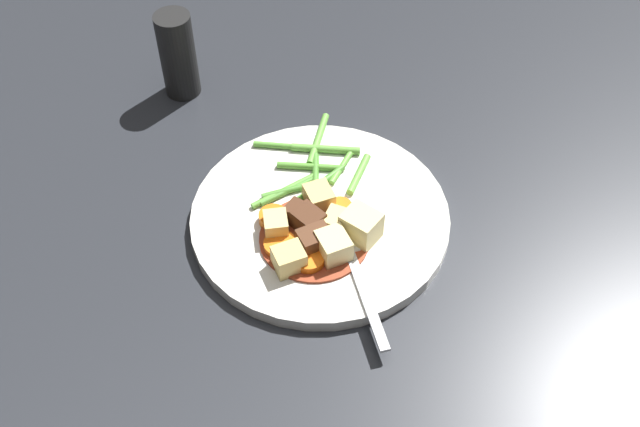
{
  "coord_description": "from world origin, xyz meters",
  "views": [
    {
      "loc": [
        0.52,
        -0.05,
        0.62
      ],
      "look_at": [
        0.0,
        0.0,
        0.01
      ],
      "focal_mm": 43.33,
      "sensor_mm": 36.0,
      "label": 1
    }
  ],
  "objects_px": {
    "potato_chunk_0": "(289,259)",
    "meat_chunk_2": "(315,241)",
    "dinner_plate": "(320,218)",
    "meat_chunk_1": "(296,214)",
    "potato_chunk_2": "(361,226)",
    "carrot_slice_2": "(273,218)",
    "carrot_slice_3": "(309,259)",
    "potato_chunk_5": "(338,222)",
    "fork": "(356,270)",
    "carrot_slice_0": "(280,245)",
    "pepper_mill": "(178,55)",
    "potato_chunk_4": "(276,225)",
    "potato_chunk_3": "(318,198)",
    "potato_chunk_1": "(333,247)",
    "meat_chunk_0": "(308,221)",
    "carrot_slice_1": "(340,208)"
  },
  "relations": [
    {
      "from": "potato_chunk_4",
      "to": "meat_chunk_1",
      "type": "xyz_separation_m",
      "value": [
        -0.01,
        0.02,
        -0.0
      ]
    },
    {
      "from": "carrot_slice_3",
      "to": "potato_chunk_0",
      "type": "relative_size",
      "value": 1.11
    },
    {
      "from": "potato_chunk_3",
      "to": "meat_chunk_0",
      "type": "height_order",
      "value": "meat_chunk_0"
    },
    {
      "from": "carrot_slice_0",
      "to": "pepper_mill",
      "type": "bearing_deg",
      "value": -159.3
    },
    {
      "from": "meat_chunk_2",
      "to": "pepper_mill",
      "type": "xyz_separation_m",
      "value": [
        -0.28,
        -0.14,
        0.03
      ]
    },
    {
      "from": "carrot_slice_2",
      "to": "potato_chunk_3",
      "type": "xyz_separation_m",
      "value": [
        -0.02,
        0.05,
        0.01
      ]
    },
    {
      "from": "potato_chunk_0",
      "to": "meat_chunk_0",
      "type": "xyz_separation_m",
      "value": [
        -0.05,
        0.02,
        -0.0
      ]
    },
    {
      "from": "carrot_slice_2",
      "to": "potato_chunk_1",
      "type": "relative_size",
      "value": 0.91
    },
    {
      "from": "carrot_slice_0",
      "to": "carrot_slice_2",
      "type": "height_order",
      "value": "carrot_slice_2"
    },
    {
      "from": "carrot_slice_0",
      "to": "meat_chunk_1",
      "type": "relative_size",
      "value": 1.41
    },
    {
      "from": "dinner_plate",
      "to": "pepper_mill",
      "type": "distance_m",
      "value": 0.28
    },
    {
      "from": "potato_chunk_3",
      "to": "meat_chunk_1",
      "type": "height_order",
      "value": "same"
    },
    {
      "from": "fork",
      "to": "carrot_slice_0",
      "type": "bearing_deg",
      "value": -116.91
    },
    {
      "from": "carrot_slice_3",
      "to": "potato_chunk_1",
      "type": "relative_size",
      "value": 1.0
    },
    {
      "from": "carrot_slice_1",
      "to": "potato_chunk_1",
      "type": "height_order",
      "value": "potato_chunk_1"
    },
    {
      "from": "potato_chunk_4",
      "to": "potato_chunk_5",
      "type": "relative_size",
      "value": 0.98
    },
    {
      "from": "potato_chunk_4",
      "to": "meat_chunk_2",
      "type": "relative_size",
      "value": 0.83
    },
    {
      "from": "potato_chunk_5",
      "to": "carrot_slice_3",
      "type": "bearing_deg",
      "value": -39.79
    },
    {
      "from": "potato_chunk_1",
      "to": "potato_chunk_4",
      "type": "distance_m",
      "value": 0.06
    },
    {
      "from": "potato_chunk_0",
      "to": "potato_chunk_2",
      "type": "xyz_separation_m",
      "value": [
        -0.03,
        0.07,
        0.0
      ]
    },
    {
      "from": "carrot_slice_0",
      "to": "meat_chunk_2",
      "type": "height_order",
      "value": "meat_chunk_2"
    },
    {
      "from": "dinner_plate",
      "to": "potato_chunk_0",
      "type": "height_order",
      "value": "potato_chunk_0"
    },
    {
      "from": "carrot_slice_3",
      "to": "fork",
      "type": "height_order",
      "value": "carrot_slice_3"
    },
    {
      "from": "carrot_slice_2",
      "to": "potato_chunk_2",
      "type": "height_order",
      "value": "potato_chunk_2"
    },
    {
      "from": "carrot_slice_2",
      "to": "potato_chunk_0",
      "type": "relative_size",
      "value": 1.01
    },
    {
      "from": "carrot_slice_3",
      "to": "potato_chunk_0",
      "type": "xyz_separation_m",
      "value": [
        0.0,
        -0.02,
        0.01
      ]
    },
    {
      "from": "carrot_slice_3",
      "to": "potato_chunk_2",
      "type": "relative_size",
      "value": 0.92
    },
    {
      "from": "carrot_slice_2",
      "to": "potato_chunk_0",
      "type": "xyz_separation_m",
      "value": [
        0.06,
        0.01,
        0.01
      ]
    },
    {
      "from": "dinner_plate",
      "to": "carrot_slice_0",
      "type": "height_order",
      "value": "carrot_slice_0"
    },
    {
      "from": "potato_chunk_0",
      "to": "potato_chunk_3",
      "type": "xyz_separation_m",
      "value": [
        -0.08,
        0.04,
        -0.0
      ]
    },
    {
      "from": "carrot_slice_2",
      "to": "meat_chunk_1",
      "type": "relative_size",
      "value": 1.27
    },
    {
      "from": "meat_chunk_1",
      "to": "fork",
      "type": "xyz_separation_m",
      "value": [
        0.07,
        0.05,
        -0.01
      ]
    },
    {
      "from": "dinner_plate",
      "to": "pepper_mill",
      "type": "height_order",
      "value": "pepper_mill"
    },
    {
      "from": "pepper_mill",
      "to": "potato_chunk_4",
      "type": "bearing_deg",
      "value": 21.64
    },
    {
      "from": "dinner_plate",
      "to": "meat_chunk_0",
      "type": "height_order",
      "value": "meat_chunk_0"
    },
    {
      "from": "potato_chunk_0",
      "to": "potato_chunk_5",
      "type": "distance_m",
      "value": 0.07
    },
    {
      "from": "potato_chunk_0",
      "to": "meat_chunk_2",
      "type": "xyz_separation_m",
      "value": [
        -0.02,
        0.03,
        0.0
      ]
    },
    {
      "from": "meat_chunk_1",
      "to": "potato_chunk_2",
      "type": "bearing_deg",
      "value": 67.22
    },
    {
      "from": "carrot_slice_0",
      "to": "potato_chunk_2",
      "type": "height_order",
      "value": "potato_chunk_2"
    },
    {
      "from": "dinner_plate",
      "to": "meat_chunk_1",
      "type": "xyz_separation_m",
      "value": [
        0.01,
        -0.03,
        0.02
      ]
    },
    {
      "from": "potato_chunk_2",
      "to": "meat_chunk_2",
      "type": "relative_size",
      "value": 1.11
    },
    {
      "from": "potato_chunk_5",
      "to": "meat_chunk_1",
      "type": "relative_size",
      "value": 1.14
    },
    {
      "from": "carrot_slice_1",
      "to": "potato_chunk_4",
      "type": "xyz_separation_m",
      "value": [
        0.02,
        -0.07,
        0.01
      ]
    },
    {
      "from": "potato_chunk_3",
      "to": "potato_chunk_4",
      "type": "height_order",
      "value": "same"
    },
    {
      "from": "carrot_slice_3",
      "to": "pepper_mill",
      "type": "relative_size",
      "value": 0.3
    },
    {
      "from": "potato_chunk_5",
      "to": "fork",
      "type": "height_order",
      "value": "potato_chunk_5"
    },
    {
      "from": "potato_chunk_0",
      "to": "potato_chunk_2",
      "type": "relative_size",
      "value": 0.83
    },
    {
      "from": "carrot_slice_0",
      "to": "pepper_mill",
      "type": "distance_m",
      "value": 0.29
    },
    {
      "from": "potato_chunk_1",
      "to": "meat_chunk_0",
      "type": "xyz_separation_m",
      "value": [
        -0.04,
        -0.02,
        -0.0
      ]
    },
    {
      "from": "meat_chunk_2",
      "to": "meat_chunk_1",
      "type": "bearing_deg",
      "value": -158.25
    }
  ]
}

